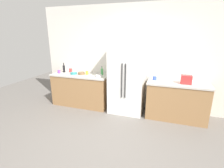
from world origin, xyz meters
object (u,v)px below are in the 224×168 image
cup_b (59,72)px  cup_c (71,70)px  bowl_b (81,73)px  cup_d (87,73)px  bottle_a (64,69)px  bowl_a (74,73)px  toaster (186,80)px  bottle_b (102,72)px  bowl_c (99,76)px  cup_a (155,78)px  refrigerator (127,77)px

cup_b → cup_c: cup_c is taller
cup_b → bowl_b: bearing=6.5°
cup_d → bottle_a: bearing=176.1°
cup_d → bowl_a: size_ratio=0.55×
bottle_a → bowl_a: bearing=-17.5°
bowl_b → bottle_a: bearing=172.5°
toaster → bottle_b: size_ratio=0.97×
cup_d → cup_c: bearing=167.9°
cup_c → bottle_a: bearing=-156.1°
bottle_a → cup_b: (-0.07, -0.15, -0.06)m
cup_b → cup_d: 0.83m
cup_d → bowl_c: size_ratio=0.56×
cup_c → cup_b: bearing=-135.7°
cup_a → cup_b: cup_a is taller
bottle_a → cup_b: size_ratio=3.16×
refrigerator → cup_b: size_ratio=20.98×
toaster → bowl_b: bearing=178.7°
cup_a → cup_d: bearing=-179.4°
cup_b → bowl_b: cup_b is taller
bottle_b → bottle_a: bearing=-177.5°
bottle_a → bottle_b: (1.16, 0.05, -0.02)m
bottle_b → cup_c: (-0.99, 0.02, -0.04)m
cup_d → bowl_c: 0.42m
bottle_a → cup_b: bearing=-112.9°
refrigerator → cup_c: (-1.72, 0.15, 0.03)m
bowl_b → bottle_b: bearing=13.2°
bottle_b → bowl_b: bottle_b is taller
cup_b → bowl_c: (1.22, -0.03, -0.02)m
bowl_c → refrigerator: bearing=8.4°
bowl_c → cup_d: bearing=161.3°
bowl_b → bowl_c: bowl_b is taller
bowl_a → bottle_a: bearing=162.5°
toaster → cup_c: size_ratio=2.20×
refrigerator → cup_c: size_ratio=17.58×
cup_c → cup_d: (0.59, -0.13, -0.00)m
cup_a → cup_c: 2.38m
cup_a → cup_b: size_ratio=1.05×
cup_a → cup_d: cup_d is taller
cup_c → bowl_a: 0.29m
toaster → cup_a: toaster is taller
cup_d → bowl_a: (-0.37, -0.07, -0.02)m
refrigerator → bottle_a: refrigerator is taller
cup_b → bowl_c: bearing=-1.5°
cup_b → cup_c: 0.33m
bottle_b → bowl_c: bottle_b is taller
cup_c → bowl_c: size_ratio=0.59×
bowl_c → toaster: bearing=1.3°
bottle_a → bowl_b: 0.61m
cup_c → bowl_b: 0.46m
cup_d → bowl_b: (-0.16, -0.03, -0.02)m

